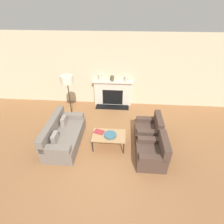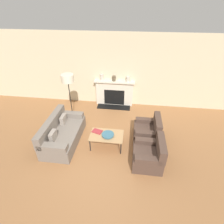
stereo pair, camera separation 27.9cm
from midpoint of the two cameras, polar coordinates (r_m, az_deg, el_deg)
The scene contains 13 objects.
ground_plane at distance 5.36m, azimuth -5.13°, elevation -13.16°, with size 18.00×18.00×0.00m, color #99663D.
wall_back at distance 7.16m, azimuth -1.94°, elevation 13.33°, with size 18.00×0.06×2.90m.
fireplace at distance 7.38m, azimuth -0.84°, elevation 6.13°, with size 1.66×0.59×1.07m.
couch at distance 5.70m, azimuth -16.99°, elevation -7.32°, with size 0.91×1.82×0.81m.
armchair_near at distance 5.01m, azimuth 11.58°, elevation -13.14°, with size 0.80×0.87×0.82m.
armchair_far at distance 5.75m, azimuth 10.63°, elevation -5.86°, with size 0.80×0.87×0.82m.
coffee_table at distance 5.28m, azimuth -2.57°, elevation -7.85°, with size 0.99×0.62×0.44m.
bowl at distance 5.21m, azimuth -2.16°, elevation -7.47°, with size 0.36×0.36×0.07m.
book at distance 5.38m, azimuth -5.75°, elevation -6.47°, with size 0.34×0.28×0.02m.
floor_lamp at distance 6.03m, azimuth -15.64°, elevation 8.72°, with size 0.42×0.42×1.81m.
mantel_vase_left at distance 7.18m, azimuth -5.09°, elevation 11.16°, with size 0.14×0.14×0.26m.
mantel_vase_center_left at distance 7.13m, azimuth -1.07°, elevation 10.89°, with size 0.14×0.14×0.21m.
mantel_vase_center_right at distance 7.10m, azimuth 3.52°, elevation 10.76°, with size 0.14×0.14×0.21m.
Camera 1 is at (0.61, -3.67, 3.85)m, focal length 28.00 mm.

